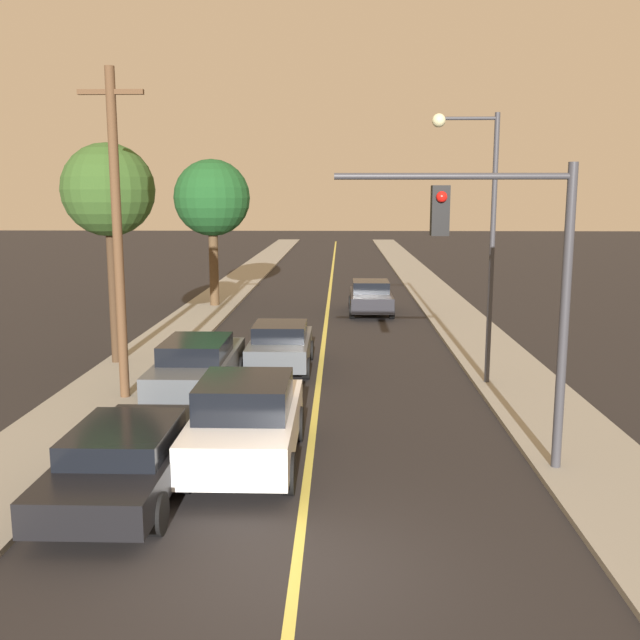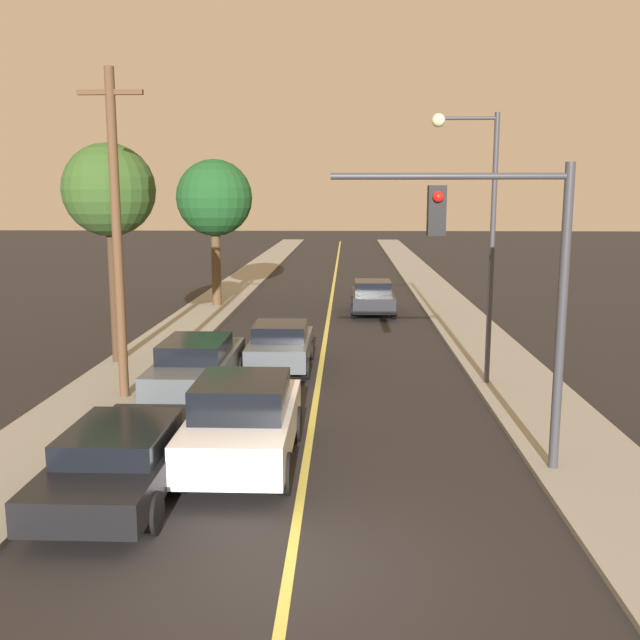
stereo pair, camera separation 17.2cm
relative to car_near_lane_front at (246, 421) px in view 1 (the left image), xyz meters
The scene contains 14 objects.
ground_plane 4.24m from the car_near_lane_front, 72.94° to the right, with size 200.00×200.00×0.00m, color black.
road_surface 32.08m from the car_near_lane_front, 87.83° to the left, with size 8.68×80.00×0.01m.
sidewalk_left 32.35m from the car_near_lane_front, 97.77° to the left, with size 2.50×80.00×0.12m.
sidewalk_right 32.77m from the car_near_lane_front, 78.01° to the left, with size 2.50×80.00×0.12m.
car_near_lane_front is the anchor object (origin of this frame).
car_near_lane_second 7.89m from the car_near_lane_front, 90.00° to the left, with size 1.89×3.99×1.44m.
car_outer_lane_front 2.41m from the car_near_lane_front, 142.54° to the right, with size 2.02×4.96×1.31m.
car_outer_lane_second 5.14m from the car_near_lane_front, 111.80° to the left, with size 1.93×4.97×1.57m.
car_far_oncoming 18.66m from the car_near_lane_front, 80.23° to the left, with size 1.94×4.32×1.48m.
traffic_signal_mast 5.83m from the car_near_lane_front, ahead, with size 4.35×0.42×5.70m.
streetlamp_right 9.07m from the car_near_lane_front, 47.95° to the left, with size 1.78×0.36×7.25m.
utility_pole_left 6.68m from the car_near_lane_front, 130.69° to the left, with size 1.60×0.24×8.16m.
tree_left_near 10.66m from the car_near_lane_front, 122.20° to the left, with size 2.78×2.78×6.67m.
tree_left_far 20.84m from the car_near_lane_front, 101.75° to the left, with size 3.52×3.52×6.79m.
Camera 1 is at (0.62, -9.31, 5.21)m, focal length 40.00 mm.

